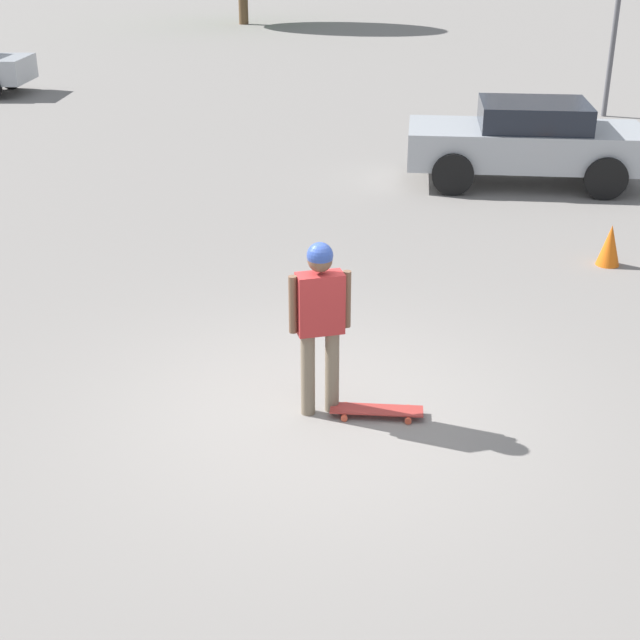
# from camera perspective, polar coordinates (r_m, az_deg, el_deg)

# --- Properties ---
(ground_plane) EXTENTS (220.00, 220.00, 0.00)m
(ground_plane) POSITION_cam_1_polar(r_m,az_deg,el_deg) (8.36, 0.00, -5.86)
(ground_plane) COLOR gray
(person) EXTENTS (0.36, 0.52, 1.66)m
(person) POSITION_cam_1_polar(r_m,az_deg,el_deg) (7.90, 0.00, 0.49)
(person) COLOR #7A6B56
(person) RESTS_ON ground_plane
(skateboard) EXTENTS (0.34, 0.87, 0.07)m
(skateboard) POSITION_cam_1_polar(r_m,az_deg,el_deg) (8.27, 3.64, -5.78)
(skateboard) COLOR #A5332D
(skateboard) RESTS_ON ground_plane
(car_parked_near) EXTENTS (2.22, 4.15, 1.40)m
(car_parked_near) POSITION_cam_1_polar(r_m,az_deg,el_deg) (15.99, 13.09, 11.14)
(car_parked_near) COLOR #ADB2B7
(car_parked_near) RESTS_ON ground_plane
(traffic_cone) EXTENTS (0.31, 0.31, 0.56)m
(traffic_cone) POSITION_cam_1_polar(r_m,az_deg,el_deg) (12.40, 18.06, 4.58)
(traffic_cone) COLOR orange
(traffic_cone) RESTS_ON ground_plane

